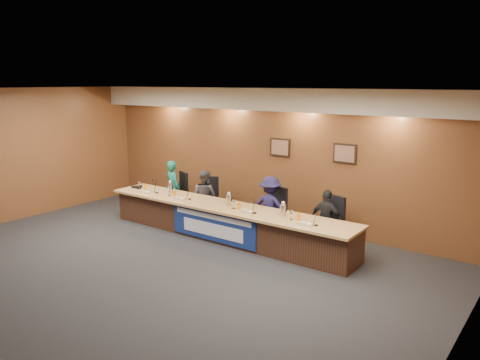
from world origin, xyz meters
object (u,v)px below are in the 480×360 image
object	(u,v)px
panelist_a	(173,188)
office_chair_b	(207,202)
panelist_b	(205,196)
office_chair_d	(329,226)
panelist_d	(327,220)
panelist_c	(270,207)
carafe_mid	(229,200)
banner	(213,226)
speakerphone	(137,187)
dais_body	(225,223)
carafe_right	(283,211)
carafe_left	(170,188)
office_chair_a	(176,196)
office_chair_c	(273,215)

from	to	relation	value
panelist_a	office_chair_b	size ratio (longest dim) A/B	2.93
panelist_b	office_chair_d	size ratio (longest dim) A/B	2.67
panelist_d	office_chair_d	size ratio (longest dim) A/B	2.59
panelist_c	carafe_mid	world-z (taller)	panelist_c
banner	speakerphone	bearing A→B (deg)	171.92
panelist_d	office_chair_b	xyz separation A→B (m)	(-3.22, 0.10, -0.14)
panelist_a	panelist_d	xyz separation A→B (m)	(4.26, 0.00, -0.08)
panelist_d	carafe_mid	world-z (taller)	panelist_d
dais_body	carafe_mid	xyz separation A→B (m)	(0.09, 0.04, 0.52)
carafe_right	speakerphone	size ratio (longest dim) A/B	0.77
panelist_c	panelist_a	bearing A→B (deg)	-6.17
dais_body	carafe_left	world-z (taller)	carafe_left
panelist_b	office_chair_b	size ratio (longest dim) A/B	2.67
panelist_d	office_chair_d	xyz separation A→B (m)	(0.00, 0.10, -0.14)
carafe_left	carafe_right	world-z (taller)	carafe_left
office_chair_b	speakerphone	size ratio (longest dim) A/B	1.50
office_chair_b	speakerphone	xyz separation A→B (m)	(-1.61, -0.78, 0.30)
dais_body	panelist_d	size ratio (longest dim) A/B	4.82
panelist_a	carafe_left	distance (m)	0.81
carafe_right	panelist_a	bearing A→B (deg)	169.49
banner	carafe_mid	distance (m)	0.67
office_chair_b	panelist_c	bearing A→B (deg)	-24.88
panelist_b	carafe_left	xyz separation A→B (m)	(-0.54, -0.60, 0.24)
carafe_left	office_chair_d	bearing A→B (deg)	10.61
panelist_a	carafe_left	world-z (taller)	panelist_a
panelist_a	office_chair_a	world-z (taller)	panelist_a
banner	office_chair_d	world-z (taller)	banner
office_chair_a	speakerphone	xyz separation A→B (m)	(-0.57, -0.78, 0.30)
office_chair_c	panelist_a	bearing A→B (deg)	-167.84
panelist_b	office_chair_b	world-z (taller)	panelist_b
carafe_right	office_chair_c	bearing A→B (deg)	133.33
panelist_d	speakerphone	world-z (taller)	panelist_d
office_chair_c	carafe_left	xyz separation A→B (m)	(-2.41, -0.70, 0.40)
carafe_left	carafe_right	size ratio (longest dim) A/B	1.05
office_chair_c	banner	bearing A→B (deg)	-112.26
office_chair_b	office_chair_c	distance (m)	1.88
office_chair_c	speakerphone	distance (m)	3.59
office_chair_b	carafe_right	world-z (taller)	carafe_right
carafe_left	carafe_mid	bearing A→B (deg)	-0.31
panelist_c	carafe_mid	size ratio (longest dim) A/B	5.83
panelist_c	office_chair_c	size ratio (longest dim) A/B	2.81
panelist_c	carafe_mid	bearing A→B (deg)	37.06
banner	panelist_a	bearing A→B (deg)	153.96
carafe_right	speakerphone	bearing A→B (deg)	179.96
office_chair_d	banner	bearing A→B (deg)	-132.89
carafe_left	panelist_c	bearing A→B (deg)	14.04
carafe_left	carafe_mid	xyz separation A→B (m)	(1.76, -0.01, -0.01)
panelist_b	carafe_left	distance (m)	0.84
office_chair_a	panelist_b	bearing A→B (deg)	16.54
office_chair_b	panelist_a	bearing A→B (deg)	163.63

